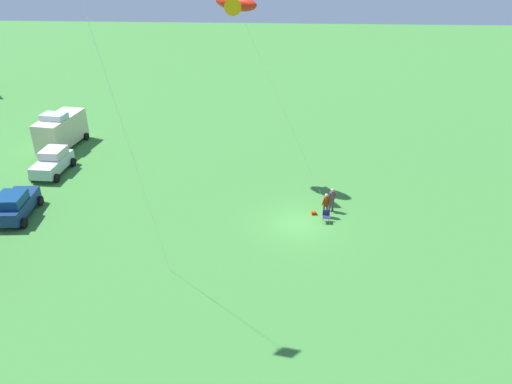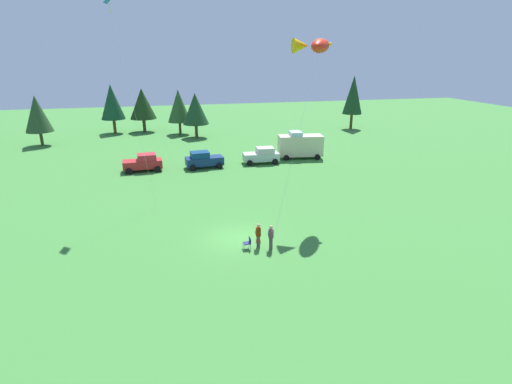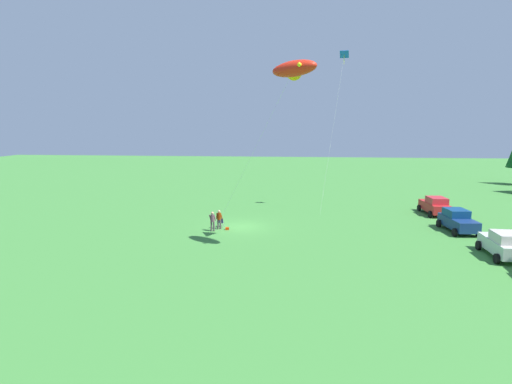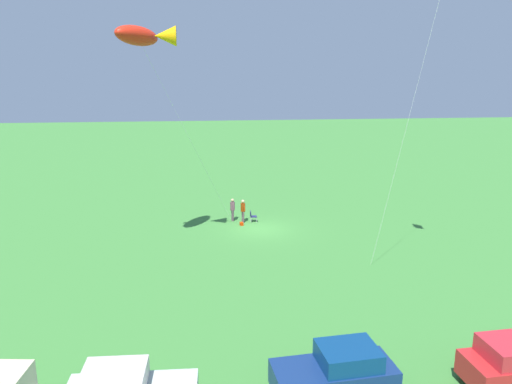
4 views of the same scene
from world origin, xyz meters
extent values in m
plane|color=#3B7D35|center=(0.00, 0.00, 0.00)|extent=(160.00, 160.00, 0.00)
cylinder|color=#523F48|center=(1.86, -2.39, 0.42)|extent=(0.14, 0.14, 0.85)
cylinder|color=#523F48|center=(1.83, -2.17, 0.42)|extent=(0.14, 0.14, 0.85)
cylinder|color=brown|center=(1.84, -2.28, 1.16)|extent=(0.39, 0.39, 0.62)
sphere|color=tan|center=(1.84, -2.28, 1.62)|extent=(0.24, 0.24, 0.24)
cylinder|color=brown|center=(1.82, -2.48, 1.19)|extent=(0.12, 0.23, 0.56)
cylinder|color=brown|center=(1.75, -2.09, 1.19)|extent=(0.12, 0.23, 0.56)
cube|color=#1E204F|center=(0.30, -1.84, 0.42)|extent=(0.49, 0.49, 0.04)
cube|color=#1E204F|center=(0.52, -1.83, 0.62)|extent=(0.05, 0.48, 0.40)
cylinder|color=#A5A8AD|center=(0.10, -2.05, 0.21)|extent=(0.03, 0.03, 0.42)
cylinder|color=#A5A8AD|center=(0.09, -1.63, 0.21)|extent=(0.03, 0.03, 0.42)
cylinder|color=#A5A8AD|center=(0.52, -2.04, 0.21)|extent=(0.03, 0.03, 0.42)
cylinder|color=#A5A8AD|center=(0.51, -1.62, 0.21)|extent=(0.03, 0.03, 0.42)
cylinder|color=#55454A|center=(1.12, -1.94, 0.42)|extent=(0.14, 0.14, 0.85)
cylinder|color=#55454A|center=(1.08, -1.72, 0.42)|extent=(0.14, 0.14, 0.85)
cylinder|color=maroon|center=(1.10, -1.83, 1.16)|extent=(0.40, 0.40, 0.62)
sphere|color=tan|center=(1.10, -1.83, 1.62)|extent=(0.24, 0.24, 0.24)
cylinder|color=maroon|center=(1.08, -2.04, 1.19)|extent=(0.11, 0.14, 0.55)
cylinder|color=maroon|center=(1.00, -1.64, 1.19)|extent=(0.13, 0.25, 0.55)
cube|color=red|center=(1.28, -1.08, 0.11)|extent=(0.27, 0.35, 0.22)
cylinder|color=black|center=(-5.34, 18.43, 0.34)|extent=(0.69, 0.26, 0.68)
cube|color=navy|center=(-0.07, 19.07, 0.79)|extent=(4.33, 2.14, 0.90)
cube|color=navy|center=(-0.57, 19.03, 1.56)|extent=(2.13, 1.82, 0.65)
cylinder|color=black|center=(-1.49, 17.96, 0.34)|extent=(0.70, 0.28, 0.68)
cylinder|color=black|center=(1.52, 18.21, 0.34)|extent=(0.70, 0.28, 0.68)
cube|color=beige|center=(7.19, 19.45, 1.56)|extent=(2.07, 1.74, 0.65)
ellipsoid|color=red|center=(7.48, 4.64, 12.92)|extent=(2.89, 3.60, 1.25)
cone|color=#F7A90A|center=(5.94, 4.64, 12.92)|extent=(1.20, 1.12, 1.12)
sphere|color=yellow|center=(8.42, 4.98, 13.05)|extent=(0.27, 0.27, 0.27)
cylinder|color=silver|center=(4.69, 1.27, 6.46)|extent=(5.59, 6.75, 12.92)
cylinder|color=#4C3823|center=(1.91, -2.10, 0.00)|extent=(0.04, 0.04, 0.01)
cylinder|color=silver|center=(-6.64, 8.57, 8.14)|extent=(2.22, 2.20, 16.28)
cylinder|color=#4C3823|center=(-5.53, 7.48, 0.00)|extent=(0.04, 0.04, 0.01)
camera|label=1|loc=(-28.46, 1.23, 17.35)|focal=35.00mm
camera|label=2|loc=(-4.73, -25.27, 12.32)|focal=28.00mm
camera|label=3|loc=(35.23, 4.72, 9.25)|focal=28.00mm
camera|label=4|loc=(4.38, 33.80, 11.07)|focal=35.00mm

